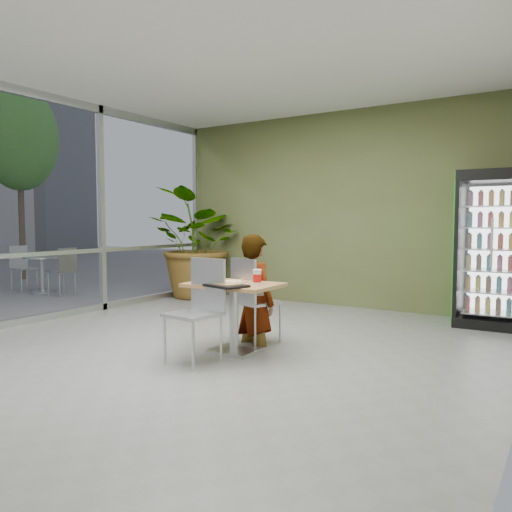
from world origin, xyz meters
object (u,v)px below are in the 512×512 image
(dining_table, at_px, (234,303))
(beverage_fridge, at_px, (495,249))
(seated_woman, at_px, (255,302))
(soda_cup, at_px, (257,277))
(cafeteria_tray, at_px, (226,286))
(chair_near, at_px, (200,301))
(chair_far, at_px, (250,294))
(potted_plant, at_px, (200,243))

(dining_table, height_order, beverage_fridge, beverage_fridge)
(seated_woman, distance_m, soda_cup, 0.68)
(dining_table, xyz_separation_m, cafeteria_tray, (0.11, -0.29, 0.23))
(soda_cup, bearing_deg, chair_near, -131.27)
(soda_cup, bearing_deg, chair_far, 130.11)
(chair_far, relative_size, cafeteria_tray, 2.45)
(chair_near, distance_m, soda_cup, 0.63)
(cafeteria_tray, bearing_deg, seated_woman, 101.04)
(potted_plant, bearing_deg, dining_table, -46.04)
(dining_table, distance_m, potted_plant, 3.98)
(chair_far, relative_size, potted_plant, 0.49)
(seated_woman, relative_size, potted_plant, 0.78)
(chair_near, height_order, cafeteria_tray, chair_near)
(chair_near, bearing_deg, soda_cup, 54.53)
(dining_table, xyz_separation_m, beverage_fridge, (2.17, 2.94, 0.50))
(dining_table, bearing_deg, beverage_fridge, 53.59)
(cafeteria_tray, bearing_deg, chair_far, 104.16)
(potted_plant, bearing_deg, chair_near, -51.17)
(beverage_fridge, bearing_deg, chair_near, -125.60)
(soda_cup, bearing_deg, dining_table, -176.79)
(dining_table, relative_size, beverage_fridge, 0.47)
(chair_far, height_order, potted_plant, potted_plant)
(cafeteria_tray, relative_size, potted_plant, 0.20)
(seated_woman, bearing_deg, dining_table, 113.32)
(chair_far, relative_size, seated_woman, 0.63)
(beverage_fridge, bearing_deg, cafeteria_tray, -124.15)
(chair_far, relative_size, chair_near, 0.95)
(dining_table, distance_m, soda_cup, 0.41)
(beverage_fridge, relative_size, potted_plant, 1.03)
(dining_table, bearing_deg, cafeteria_tray, -69.34)
(chair_near, xyz_separation_m, beverage_fridge, (2.27, 3.37, 0.43))
(potted_plant, bearing_deg, soda_cup, -43.05)
(soda_cup, xyz_separation_m, potted_plant, (-3.03, 2.83, 0.18))
(seated_woman, distance_m, beverage_fridge, 3.34)
(seated_woman, xyz_separation_m, beverage_fridge, (2.21, 2.44, 0.56))
(chair_far, distance_m, chair_near, 0.88)
(seated_woman, relative_size, beverage_fridge, 0.75)
(dining_table, bearing_deg, chair_near, -103.97)
(dining_table, distance_m, chair_near, 0.45)
(soda_cup, height_order, potted_plant, potted_plant)
(seated_woman, xyz_separation_m, soda_cup, (0.33, -0.48, 0.35))
(chair_far, bearing_deg, beverage_fridge, -113.79)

